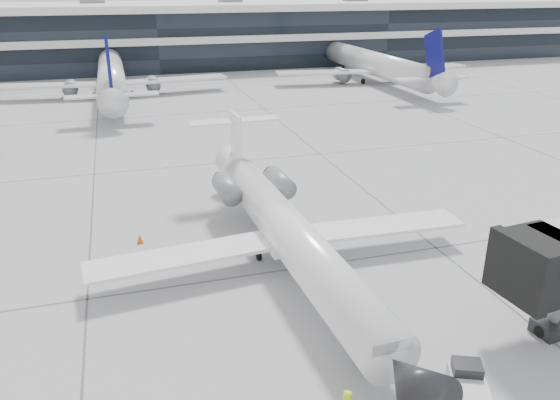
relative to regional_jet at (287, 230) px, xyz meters
name	(u,v)px	position (x,y,z in m)	size (l,w,h in m)	color
ground	(277,271)	(-0.76, -0.63, -2.14)	(220.00, 220.00, 0.00)	gray
terminal	(153,38)	(-0.76, 81.37, 2.86)	(170.00, 22.00, 10.00)	black
bg_jet_center	(113,95)	(-8.76, 54.37, -2.14)	(32.00, 40.00, 9.60)	silver
bg_jet_right	(372,81)	(31.24, 54.37, -2.14)	(32.00, 40.00, 9.60)	silver
regional_jet	(287,230)	(0.00, 0.00, 0.00)	(21.79, 27.15, 6.27)	white
baggage_tug	(467,387)	(3.38, -12.27, -1.52)	(2.05, 2.51, 1.38)	silver
traffic_cone	(140,239)	(-7.82, 5.14, -1.86)	(0.53, 0.53, 0.60)	#EA530C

